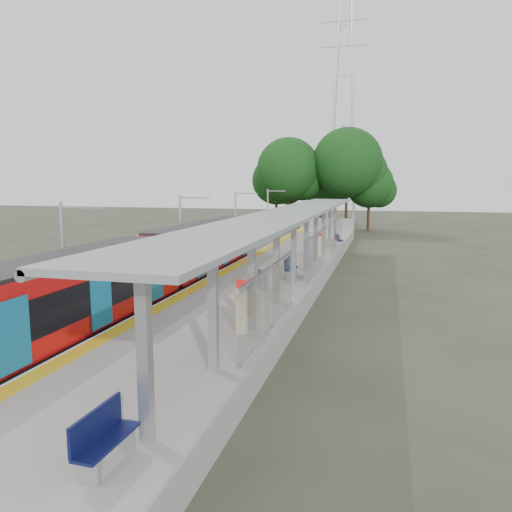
# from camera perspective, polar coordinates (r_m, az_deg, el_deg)

# --- Properties ---
(ground) EXTENTS (200.00, 200.00, 0.00)m
(ground) POSITION_cam_1_polar(r_m,az_deg,el_deg) (13.89, -15.94, -18.43)
(ground) COLOR #474438
(ground) RESTS_ON ground
(trackbed) EXTENTS (3.00, 70.00, 0.24)m
(trackbed) POSITION_cam_1_polar(r_m,az_deg,el_deg) (33.06, -4.96, -2.15)
(trackbed) COLOR #59544C
(trackbed) RESTS_ON ground
(platform) EXTENTS (6.00, 50.00, 1.00)m
(platform) POSITION_cam_1_polar(r_m,az_deg,el_deg) (31.77, 2.70, -1.87)
(platform) COLOR gray
(platform) RESTS_ON ground
(tactile_strip) EXTENTS (0.60, 50.00, 0.02)m
(tactile_strip) POSITION_cam_1_polar(r_m,az_deg,el_deg) (32.31, -1.72, -0.77)
(tactile_strip) COLOR gold
(tactile_strip) RESTS_ON platform
(end_fence) EXTENTS (6.00, 0.10, 1.20)m
(end_fence) POSITION_cam_1_polar(r_m,az_deg,el_deg) (56.09, 8.09, 3.70)
(end_fence) COLOR #9EA0A5
(end_fence) RESTS_ON platform
(train) EXTENTS (2.74, 27.60, 3.62)m
(train) POSITION_cam_1_polar(r_m,az_deg,el_deg) (25.16, -11.43, -1.19)
(train) COLOR black
(train) RESTS_ON ground
(canopy) EXTENTS (3.27, 38.00, 3.66)m
(canopy) POSITION_cam_1_polar(r_m,az_deg,el_deg) (27.27, 4.37, 4.24)
(canopy) COLOR #9EA0A5
(canopy) RESTS_ON platform
(pylon) EXTENTS (8.00, 4.00, 38.00)m
(pylon) POSITION_cam_1_polar(r_m,az_deg,el_deg) (84.87, 9.99, 17.05)
(pylon) COLOR #9EA0A5
(pylon) RESTS_ON ground
(tree_cluster) EXTENTS (18.29, 11.01, 12.78)m
(tree_cluster) POSITION_cam_1_polar(r_m,az_deg,el_deg) (64.08, 7.36, 9.51)
(tree_cluster) COLOR #382316
(tree_cluster) RESTS_ON ground
(catenary_masts) EXTENTS (2.08, 48.16, 5.40)m
(catenary_masts) POSITION_cam_1_polar(r_m,az_deg,el_deg) (32.37, -8.48, 2.55)
(catenary_masts) COLOR #9EA0A5
(catenary_masts) RESTS_ON ground
(bench_near) EXTENTS (0.54, 1.60, 1.08)m
(bench_near) POSITION_cam_1_polar(r_m,az_deg,el_deg) (10.19, -17.15, -19.04)
(bench_near) COLOR #0D1244
(bench_near) RESTS_ON platform
(bench_mid) EXTENTS (0.48, 1.57, 1.07)m
(bench_mid) POSITION_cam_1_polar(r_m,az_deg,el_deg) (27.53, 3.86, -1.24)
(bench_mid) COLOR #0D1244
(bench_mid) RESTS_ON platform
(bench_far) EXTENTS (0.83, 1.41, 0.92)m
(bench_far) POSITION_cam_1_polar(r_m,az_deg,el_deg) (41.94, 9.37, 1.92)
(bench_far) COLOR #0D1244
(bench_far) RESTS_ON platform
(info_pillar_near) EXTENTS (0.42, 0.42, 1.89)m
(info_pillar_near) POSITION_cam_1_polar(r_m,az_deg,el_deg) (17.33, -1.69, -6.21)
(info_pillar_near) COLOR beige
(info_pillar_near) RESTS_ON platform
(info_pillar_far) EXTENTS (0.37, 0.37, 1.64)m
(info_pillar_far) POSITION_cam_1_polar(r_m,az_deg,el_deg) (35.58, 7.20, 1.16)
(info_pillar_far) COLOR beige
(info_pillar_far) RESTS_ON platform
(litter_bin) EXTENTS (0.55, 0.55, 1.01)m
(litter_bin) POSITION_cam_1_polar(r_m,az_deg,el_deg) (24.60, 0.77, -2.54)
(litter_bin) COLOR #9EA0A5
(litter_bin) RESTS_ON platform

